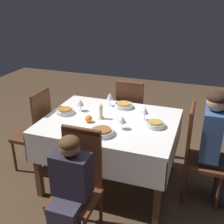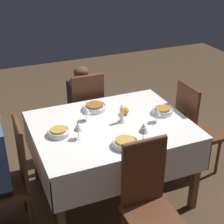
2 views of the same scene
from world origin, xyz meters
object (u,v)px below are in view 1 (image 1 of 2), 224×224
dining_table (110,128)px  person_child_dark (69,192)px  bowl_north (124,105)px  chair_north (131,114)px  wine_glass_east (145,111)px  wine_glass_south (122,120)px  chair_south (78,182)px  orange_fruit (89,119)px  person_adult_denim (216,142)px  bowl_west (65,111)px  bowl_east (155,124)px  candle_centerpiece (101,113)px  wine_glass_west (80,103)px  wine_glass_north (110,96)px  bowl_south (102,132)px  chair_east (198,152)px  chair_west (37,129)px

dining_table → person_child_dark: bearing=-90.9°
person_child_dark → bowl_north: person_child_dark is taller
chair_north → person_child_dark: (-0.03, -1.67, 0.03)m
wine_glass_east → wine_glass_south: bearing=-121.0°
chair_south → orange_fruit: 0.71m
dining_table → person_adult_denim: size_ratio=1.16×
bowl_west → bowl_north: bearing=34.0°
chair_north → bowl_east: bearing=121.1°
chair_south → wine_glass_south: size_ratio=7.57×
chair_north → candle_centerpiece: size_ratio=5.74×
wine_glass_west → chair_north: bearing=57.6°
chair_north → bowl_east: (0.45, -0.75, 0.27)m
chair_south → wine_glass_east: bearing=67.9°
person_adult_denim → wine_glass_north: person_adult_denim is taller
bowl_west → orange_fruit: orange_fruit is taller
bowl_west → wine_glass_west: (0.13, 0.12, 0.07)m
chair_south → chair_north: size_ratio=1.00×
chair_north → bowl_west: size_ratio=5.12×
person_child_dark → wine_glass_north: size_ratio=6.25×
bowl_east → candle_centerpiece: size_ratio=1.09×
person_child_dark → wine_glass_east: bearing=71.2°
person_adult_denim → bowl_south: bearing=111.5°
chair_north → wine_glass_south: (0.16, -0.90, 0.34)m
chair_east → orange_fruit: bearing=100.3°
wine_glass_north → candle_centerpiece: (0.03, -0.36, -0.05)m
bowl_south → candle_centerpiece: (-0.14, 0.32, 0.04)m
wine_glass_east → dining_table: bearing=-161.4°
bowl_west → bowl_north: 0.66m
person_adult_denim → bowl_west: size_ratio=6.06×
bowl_north → chair_east: bearing=-18.5°
bowl_east → wine_glass_west: size_ratio=1.37×
dining_table → bowl_west: 0.53m
wine_glass_south → candle_centerpiece: 0.31m
chair_east → chair_north: size_ratio=1.00×
dining_table → wine_glass_south: bearing=-40.4°
chair_west → wine_glass_north: bearing=116.3°
person_child_dark → wine_glass_west: person_child_dark is taller
person_adult_denim → wine_glass_north: (-1.18, 0.28, 0.22)m
candle_centerpiece → orange_fruit: candle_centerpiece is taller
chair_south → chair_north: (0.03, 1.51, 0.00)m
bowl_north → chair_south: bearing=-92.5°
dining_table → wine_glass_south: 0.30m
bowl_south → bowl_north: same height
chair_west → bowl_east: 1.40m
bowl_east → wine_glass_west: bearing=172.6°
bowl_east → candle_centerpiece: 0.57m
chair_north → bowl_west: 0.97m
wine_glass_west → wine_glass_north: 0.35m
orange_fruit → person_adult_denim: bearing=9.1°
chair_east → wine_glass_east: 0.66m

